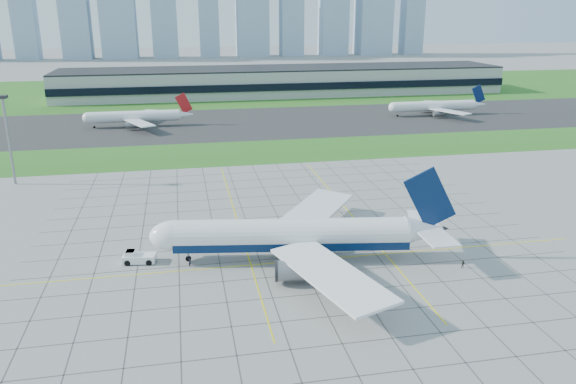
# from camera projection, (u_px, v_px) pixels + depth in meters

# --- Properties ---
(ground) EXTENTS (1400.00, 1400.00, 0.00)m
(ground) POSITION_uv_depth(u_px,v_px,m) (298.00, 257.00, 114.63)
(ground) COLOR gray
(ground) RESTS_ON ground
(grass_median) EXTENTS (700.00, 35.00, 0.04)m
(grass_median) POSITION_uv_depth(u_px,v_px,m) (245.00, 152.00, 198.63)
(grass_median) COLOR #295F1B
(grass_median) RESTS_ON ground
(asphalt_taxiway) EXTENTS (700.00, 75.00, 0.04)m
(asphalt_taxiway) POSITION_uv_depth(u_px,v_px,m) (231.00, 123.00, 249.97)
(asphalt_taxiway) COLOR #383838
(asphalt_taxiway) RESTS_ON ground
(grass_far) EXTENTS (700.00, 145.00, 0.04)m
(grass_far) POSITION_uv_depth(u_px,v_px,m) (214.00, 90.00, 352.66)
(grass_far) COLOR #295F1B
(grass_far) RESTS_ON ground
(apron_markings) EXTENTS (120.00, 130.00, 0.03)m
(apron_markings) POSITION_uv_depth(u_px,v_px,m) (290.00, 236.00, 125.05)
(apron_markings) COLOR #474744
(apron_markings) RESTS_ON ground
(terminal) EXTENTS (260.00, 43.00, 15.80)m
(terminal) POSITION_uv_depth(u_px,v_px,m) (284.00, 81.00, 334.04)
(terminal) COLOR #B7B7B2
(terminal) RESTS_ON ground
(light_mast) EXTENTS (2.50, 2.50, 25.60)m
(light_mast) POSITION_uv_depth(u_px,v_px,m) (7.00, 129.00, 157.57)
(light_mast) COLOR gray
(light_mast) RESTS_ON ground
(airliner) EXTENTS (60.70, 61.06, 19.19)m
(airliner) POSITION_uv_depth(u_px,v_px,m) (294.00, 235.00, 111.85)
(airliner) COLOR white
(airliner) RESTS_ON ground
(pushback_tug) EXTENTS (9.42, 4.06, 2.59)m
(pushback_tug) POSITION_uv_depth(u_px,v_px,m) (138.00, 257.00, 111.71)
(pushback_tug) COLOR white
(pushback_tug) RESTS_ON ground
(crew_near) EXTENTS (0.72, 0.84, 1.94)m
(crew_near) POSITION_uv_depth(u_px,v_px,m) (190.00, 262.00, 109.96)
(crew_near) COLOR black
(crew_near) RESTS_ON ground
(crew_far) EXTENTS (0.91, 0.80, 1.58)m
(crew_far) POSITION_uv_depth(u_px,v_px,m) (463.00, 264.00, 109.41)
(crew_far) COLOR #2A271C
(crew_far) RESTS_ON ground
(distant_jet_1) EXTENTS (44.01, 42.66, 14.08)m
(distant_jet_1) POSITION_uv_depth(u_px,v_px,m) (136.00, 116.00, 241.22)
(distant_jet_1) COLOR white
(distant_jet_1) RESTS_ON ground
(distant_jet_2) EXTENTS (46.68, 42.66, 14.08)m
(distant_jet_2) POSITION_uv_depth(u_px,v_px,m) (435.00, 106.00, 267.40)
(distant_jet_2) COLOR white
(distant_jet_2) RESTS_ON ground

